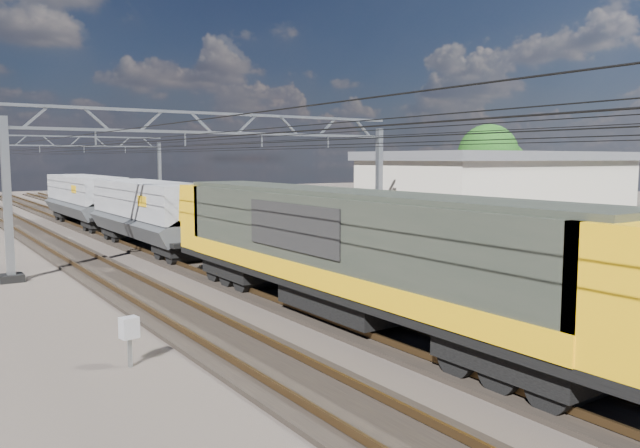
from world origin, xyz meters
TOP-DOWN VIEW (x-y plane):
  - ground at (0.00, 0.00)m, footprint 160.00×160.00m
  - track_outer_west at (-6.00, 0.00)m, footprint 2.60×140.00m
  - track_loco at (-2.00, 0.00)m, footprint 2.60×140.00m
  - track_inner_east at (2.00, 0.00)m, footprint 2.60×140.00m
  - track_outer_east at (6.00, 0.00)m, footprint 2.60×140.00m
  - catenary_gantry_mid at (0.00, 4.00)m, footprint 19.90×0.90m
  - catenary_gantry_far at (0.00, 40.00)m, footprint 19.90×0.90m
  - overhead_wires at (0.00, 8.00)m, footprint 12.03×140.00m
  - locomotive at (-2.00, -8.59)m, footprint 2.76×21.10m
  - hopper_wagon_lead at (-2.00, 9.11)m, footprint 3.38×13.00m
  - hopper_wagon_mid at (-2.00, 23.31)m, footprint 3.38×13.00m
  - trackside_cabinet at (-8.68, -8.98)m, footprint 0.45×0.37m
  - industrial_shed at (22.00, 6.00)m, footprint 18.60×10.60m
  - tree_far at (30.32, 13.79)m, footprint 5.74×5.34m

SIDE VIEW (x-z plane):
  - ground at x=0.00m, z-range 0.00..0.00m
  - track_outer_west at x=-6.00m, z-range -0.08..0.22m
  - track_loco at x=-2.00m, z-range -0.08..0.22m
  - track_inner_east at x=2.00m, z-range -0.08..0.22m
  - track_outer_east at x=6.00m, z-range -0.08..0.22m
  - trackside_cabinet at x=-8.68m, z-range 0.31..1.52m
  - hopper_wagon_lead at x=-2.00m, z-range 0.60..3.86m
  - hopper_wagon_mid at x=-2.00m, z-range 0.60..3.86m
  - locomotive at x=-2.00m, z-range 0.52..4.14m
  - industrial_shed at x=22.00m, z-range 0.03..5.43m
  - catenary_gantry_mid at x=0.00m, z-range 0.35..7.46m
  - catenary_gantry_far at x=0.00m, z-range 0.35..7.46m
  - tree_far at x=30.32m, z-range 1.09..9.03m
  - overhead_wires at x=0.00m, z-range 5.48..6.02m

